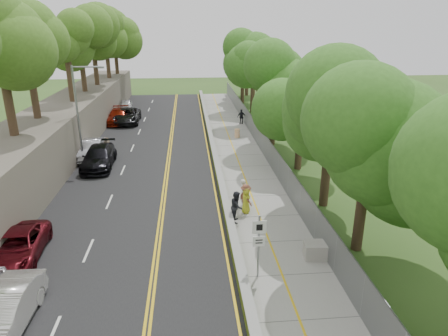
{
  "coord_description": "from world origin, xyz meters",
  "views": [
    {
      "loc": [
        -1.89,
        -18.31,
        10.94
      ],
      "look_at": [
        0.5,
        8.0,
        1.4
      ],
      "focal_mm": 32.0,
      "sensor_mm": 36.0,
      "label": 1
    }
  ],
  "objects_px": {
    "signpost": "(259,240)",
    "concrete_block": "(316,250)",
    "streetlight": "(80,108)",
    "construction_barrel": "(237,133)",
    "painter_0": "(246,200)",
    "person_far": "(241,117)",
    "car_2": "(18,246)",
    "car_1": "(3,313)"
  },
  "relations": [
    {
      "from": "concrete_block",
      "to": "person_far",
      "type": "height_order",
      "value": "person_far"
    },
    {
      "from": "streetlight",
      "to": "signpost",
      "type": "xyz_separation_m",
      "value": [
        11.51,
        -17.02,
        -2.68
      ]
    },
    {
      "from": "streetlight",
      "to": "painter_0",
      "type": "xyz_separation_m",
      "value": [
        11.91,
        -10.39,
        -3.78
      ]
    },
    {
      "from": "signpost",
      "to": "construction_barrel",
      "type": "distance_m",
      "value": 23.9
    },
    {
      "from": "person_far",
      "to": "painter_0",
      "type": "bearing_deg",
      "value": 77.08
    },
    {
      "from": "concrete_block",
      "to": "car_1",
      "type": "bearing_deg",
      "value": -163.79
    },
    {
      "from": "painter_0",
      "to": "person_far",
      "type": "bearing_deg",
      "value": 4.84
    },
    {
      "from": "painter_0",
      "to": "signpost",
      "type": "bearing_deg",
      "value": -171.76
    },
    {
      "from": "signpost",
      "to": "car_2",
      "type": "height_order",
      "value": "signpost"
    },
    {
      "from": "streetlight",
      "to": "concrete_block",
      "type": "bearing_deg",
      "value": -46.91
    },
    {
      "from": "signpost",
      "to": "concrete_block",
      "type": "distance_m",
      "value": 3.74
    },
    {
      "from": "construction_barrel",
      "to": "concrete_block",
      "type": "distance_m",
      "value": 22.45
    },
    {
      "from": "signpost",
      "to": "car_2",
      "type": "xyz_separation_m",
      "value": [
        -11.45,
        2.59,
        -1.25
      ]
    },
    {
      "from": "streetlight",
      "to": "painter_0",
      "type": "height_order",
      "value": "streetlight"
    },
    {
      "from": "concrete_block",
      "to": "painter_0",
      "type": "relative_size",
      "value": 0.73
    },
    {
      "from": "painter_0",
      "to": "person_far",
      "type": "xyz_separation_m",
      "value": [
        2.75,
        22.88,
        0.04
      ]
    },
    {
      "from": "streetlight",
      "to": "construction_barrel",
      "type": "relative_size",
      "value": 9.07
    },
    {
      "from": "streetlight",
      "to": "concrete_block",
      "type": "relative_size",
      "value": 6.79
    },
    {
      "from": "painter_0",
      "to": "car_1",
      "type": "bearing_deg",
      "value": 142.78
    },
    {
      "from": "construction_barrel",
      "to": "concrete_block",
      "type": "relative_size",
      "value": 0.75
    },
    {
      "from": "concrete_block",
      "to": "painter_0",
      "type": "height_order",
      "value": "painter_0"
    },
    {
      "from": "streetlight",
      "to": "painter_0",
      "type": "distance_m",
      "value": 16.25
    },
    {
      "from": "signpost",
      "to": "car_2",
      "type": "relative_size",
      "value": 0.64
    },
    {
      "from": "construction_barrel",
      "to": "car_1",
      "type": "xyz_separation_m",
      "value": [
        -12.0,
        -26.26,
        0.33
      ]
    },
    {
      "from": "concrete_block",
      "to": "person_far",
      "type": "bearing_deg",
      "value": 89.98
    },
    {
      "from": "streetlight",
      "to": "signpost",
      "type": "bearing_deg",
      "value": -55.92
    },
    {
      "from": "car_2",
      "to": "construction_barrel",
      "type": "bearing_deg",
      "value": 53.84
    },
    {
      "from": "concrete_block",
      "to": "person_far",
      "type": "xyz_separation_m",
      "value": [
        0.01,
        28.16,
        0.46
      ]
    },
    {
      "from": "signpost",
      "to": "construction_barrel",
      "type": "xyz_separation_m",
      "value": [
        1.95,
        23.78,
        -1.47
      ]
    },
    {
      "from": "painter_0",
      "to": "person_far",
      "type": "distance_m",
      "value": 23.05
    },
    {
      "from": "streetlight",
      "to": "signpost",
      "type": "relative_size",
      "value": 2.58
    },
    {
      "from": "car_2",
      "to": "concrete_block",
      "type": "bearing_deg",
      "value": -8.71
    },
    {
      "from": "painter_0",
      "to": "streetlight",
      "type": "bearing_deg",
      "value": 60.61
    },
    {
      "from": "signpost",
      "to": "concrete_block",
      "type": "bearing_deg",
      "value": 23.3
    },
    {
      "from": "signpost",
      "to": "concrete_block",
      "type": "height_order",
      "value": "signpost"
    },
    {
      "from": "construction_barrel",
      "to": "streetlight",
      "type": "bearing_deg",
      "value": -153.34
    },
    {
      "from": "concrete_block",
      "to": "painter_0",
      "type": "xyz_separation_m",
      "value": [
        -2.74,
        5.28,
        0.42
      ]
    },
    {
      "from": "streetlight",
      "to": "car_2",
      "type": "distance_m",
      "value": 14.95
    },
    {
      "from": "construction_barrel",
      "to": "person_far",
      "type": "height_order",
      "value": "person_far"
    },
    {
      "from": "construction_barrel",
      "to": "painter_0",
      "type": "distance_m",
      "value": 17.22
    },
    {
      "from": "car_2",
      "to": "person_far",
      "type": "height_order",
      "value": "person_far"
    },
    {
      "from": "person_far",
      "to": "streetlight",
      "type": "bearing_deg",
      "value": 34.37
    }
  ]
}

